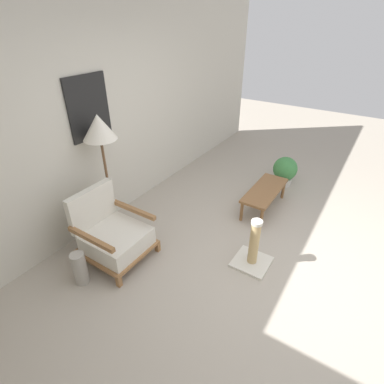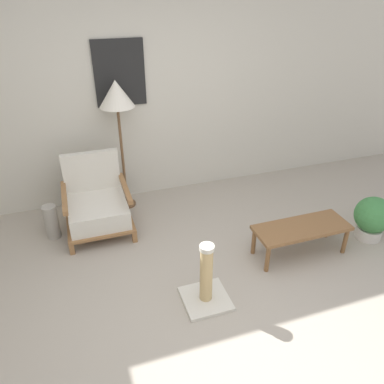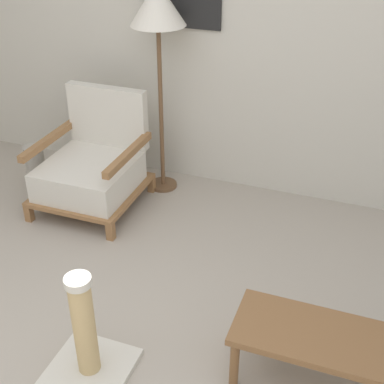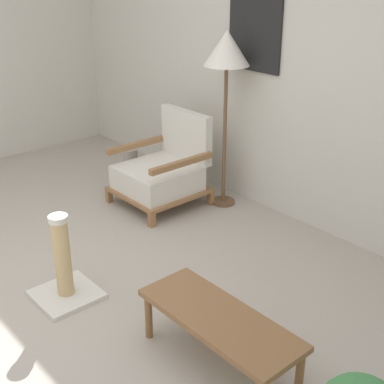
{
  "view_description": "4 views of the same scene",
  "coord_description": "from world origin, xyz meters",
  "px_view_note": "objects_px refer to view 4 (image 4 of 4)",
  "views": [
    {
      "loc": [
        -2.46,
        -0.5,
        2.49
      ],
      "look_at": [
        0.23,
        1.25,
        0.55
      ],
      "focal_mm": 28.0,
      "sensor_mm": 36.0,
      "label": 1
    },
    {
      "loc": [
        -0.83,
        -1.91,
        2.46
      ],
      "look_at": [
        0.23,
        1.25,
        0.55
      ],
      "focal_mm": 35.0,
      "sensor_mm": 36.0,
      "label": 2
    },
    {
      "loc": [
        1.14,
        -1.22,
        2.13
      ],
      "look_at": [
        0.23,
        1.25,
        0.55
      ],
      "focal_mm": 50.0,
      "sensor_mm": 36.0,
      "label": 3
    },
    {
      "loc": [
        2.82,
        -1.02,
        2.08
      ],
      "look_at": [
        0.23,
        1.25,
        0.55
      ],
      "focal_mm": 50.0,
      "sensor_mm": 36.0,
      "label": 4
    }
  ],
  "objects_px": {
    "scratching_post": "(64,271)",
    "vase": "(131,168)",
    "floor_lamp": "(227,55)",
    "coffee_table": "(219,323)",
    "armchair": "(163,171)"
  },
  "relations": [
    {
      "from": "scratching_post",
      "to": "vase",
      "type": "bearing_deg",
      "value": 131.53
    },
    {
      "from": "coffee_table",
      "to": "floor_lamp",
      "type": "bearing_deg",
      "value": 135.11
    },
    {
      "from": "coffee_table",
      "to": "armchair",
      "type": "bearing_deg",
      "value": 149.63
    },
    {
      "from": "armchair",
      "to": "floor_lamp",
      "type": "xyz_separation_m",
      "value": [
        0.38,
        0.4,
        1.03
      ]
    },
    {
      "from": "armchair",
      "to": "scratching_post",
      "type": "height_order",
      "value": "armchair"
    },
    {
      "from": "coffee_table",
      "to": "vase",
      "type": "distance_m",
      "value": 2.61
    },
    {
      "from": "floor_lamp",
      "to": "armchair",
      "type": "bearing_deg",
      "value": -133.62
    },
    {
      "from": "coffee_table",
      "to": "vase",
      "type": "relative_size",
      "value": 2.51
    },
    {
      "from": "floor_lamp",
      "to": "vase",
      "type": "bearing_deg",
      "value": -154.99
    },
    {
      "from": "coffee_table",
      "to": "scratching_post",
      "type": "bearing_deg",
      "value": -164.47
    },
    {
      "from": "armchair",
      "to": "floor_lamp",
      "type": "relative_size",
      "value": 0.53
    },
    {
      "from": "vase",
      "to": "scratching_post",
      "type": "height_order",
      "value": "scratching_post"
    },
    {
      "from": "vase",
      "to": "floor_lamp",
      "type": "bearing_deg",
      "value": 25.01
    },
    {
      "from": "armchair",
      "to": "coffee_table",
      "type": "xyz_separation_m",
      "value": [
        1.88,
        -1.1,
        -0.02
      ]
    },
    {
      "from": "coffee_table",
      "to": "scratching_post",
      "type": "height_order",
      "value": "scratching_post"
    }
  ]
}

